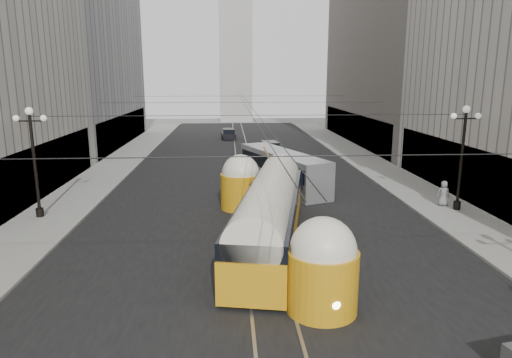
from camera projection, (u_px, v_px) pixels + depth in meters
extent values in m
cube|color=black|center=(245.00, 168.00, 41.69)|extent=(20.00, 85.00, 0.02)
cube|color=gray|center=(121.00, 162.00, 44.38)|extent=(4.00, 72.00, 0.15)
cube|color=gray|center=(363.00, 160.00, 45.79)|extent=(4.00, 72.00, 0.15)
cube|color=gray|center=(237.00, 169.00, 41.65)|extent=(0.12, 85.00, 0.04)
cube|color=gray|center=(253.00, 168.00, 41.74)|extent=(0.12, 85.00, 0.04)
cube|color=black|center=(51.00, 166.00, 32.15)|extent=(0.10, 18.00, 3.60)
cube|color=#999999|center=(67.00, 25.00, 52.57)|extent=(12.00, 28.00, 28.00)
cube|color=black|center=(125.00, 129.00, 55.53)|extent=(0.10, 25.20, 3.60)
cube|color=black|center=(451.00, 167.00, 31.85)|extent=(0.10, 18.00, 3.60)
cube|color=#514C47|center=(407.00, 10.00, 54.48)|extent=(12.00, 32.00, 32.00)
cube|color=black|center=(352.00, 127.00, 57.18)|extent=(0.10, 28.80, 3.60)
cube|color=#B2AFA8|center=(236.00, 56.00, 85.35)|extent=(6.00, 6.00, 24.00)
cylinder|color=black|center=(35.00, 166.00, 26.14)|extent=(0.18, 0.18, 6.00)
cylinder|color=black|center=(40.00, 212.00, 26.74)|extent=(0.44, 0.44, 0.50)
cylinder|color=black|center=(30.00, 121.00, 25.57)|extent=(1.60, 0.08, 0.08)
sphere|color=white|center=(29.00, 111.00, 25.45)|extent=(0.44, 0.44, 0.44)
sphere|color=white|center=(16.00, 118.00, 25.50)|extent=(0.36, 0.36, 0.36)
sphere|color=white|center=(43.00, 118.00, 25.59)|extent=(0.36, 0.36, 0.36)
cylinder|color=black|center=(461.00, 162.00, 27.62)|extent=(0.18, 0.18, 6.00)
cylinder|color=black|center=(457.00, 205.00, 28.22)|extent=(0.44, 0.44, 0.50)
cylinder|color=black|center=(466.00, 119.00, 27.05)|extent=(1.60, 0.08, 0.08)
sphere|color=white|center=(467.00, 109.00, 26.93)|extent=(0.44, 0.44, 0.44)
sphere|color=white|center=(454.00, 116.00, 26.98)|extent=(0.36, 0.36, 0.36)
sphere|color=white|center=(478.00, 116.00, 27.06)|extent=(0.36, 0.36, 0.36)
cylinder|color=black|center=(282.00, 156.00, 12.62)|extent=(25.00, 0.03, 0.03)
cylinder|color=black|center=(254.00, 115.00, 26.26)|extent=(25.00, 0.03, 0.03)
cylinder|color=black|center=(245.00, 102.00, 39.90)|extent=(25.00, 0.03, 0.03)
cylinder|color=black|center=(241.00, 96.00, 53.54)|extent=(25.00, 0.03, 0.03)
cylinder|color=black|center=(244.00, 102.00, 43.84)|extent=(0.03, 72.00, 0.03)
cylinder|color=black|center=(248.00, 102.00, 43.86)|extent=(0.03, 72.00, 0.03)
cube|color=orange|center=(270.00, 225.00, 22.44)|extent=(5.04, 13.86, 1.65)
cube|color=black|center=(270.00, 240.00, 22.60)|extent=(4.96, 13.46, 0.29)
cube|color=black|center=(270.00, 204.00, 22.20)|extent=(5.02, 13.66, 0.83)
cylinder|color=silver|center=(270.00, 199.00, 22.14)|extent=(4.71, 13.60, 2.24)
cylinder|color=orange|center=(322.00, 281.00, 16.06)|extent=(2.53, 2.53, 2.24)
sphere|color=silver|center=(323.00, 250.00, 15.81)|extent=(2.34, 2.34, 2.34)
cylinder|color=orange|center=(241.00, 191.00, 28.77)|extent=(2.53, 2.53, 2.24)
sphere|color=silver|center=(241.00, 173.00, 28.51)|extent=(2.34, 2.34, 2.34)
sphere|color=#FFF2BF|center=(335.00, 304.00, 15.04)|extent=(0.36, 0.36, 0.36)
cube|color=#A5A8AA|center=(282.00, 169.00, 34.30)|extent=(5.90, 10.70, 2.66)
cube|color=black|center=(283.00, 164.00, 34.20)|extent=(5.79, 10.36, 0.97)
cube|color=black|center=(292.00, 181.00, 29.10)|extent=(1.93, 0.83, 1.24)
cylinder|color=black|center=(272.00, 193.00, 30.97)|extent=(0.30, 0.89, 0.89)
cylinder|color=black|center=(304.00, 193.00, 31.10)|extent=(0.30, 0.89, 0.89)
cylinder|color=black|center=(264.00, 172.00, 37.90)|extent=(0.30, 0.89, 0.89)
cylinder|color=black|center=(290.00, 172.00, 38.03)|extent=(0.30, 0.89, 0.89)
cube|color=silver|center=(270.00, 150.00, 49.20)|extent=(2.33, 4.59, 0.78)
cube|color=black|center=(270.00, 145.00, 49.08)|extent=(1.88, 2.60, 0.74)
cylinder|color=black|center=(263.00, 154.00, 47.73)|extent=(0.22, 0.63, 0.63)
cylinder|color=black|center=(279.00, 154.00, 47.82)|extent=(0.22, 0.63, 0.63)
cylinder|color=black|center=(261.00, 149.00, 50.64)|extent=(0.22, 0.63, 0.63)
cylinder|color=black|center=(276.00, 149.00, 50.74)|extent=(0.22, 0.63, 0.63)
cube|color=black|center=(228.00, 135.00, 61.93)|extent=(2.09, 4.38, 0.75)
cube|color=black|center=(228.00, 131.00, 61.81)|extent=(1.72, 2.46, 0.71)
cylinder|color=black|center=(222.00, 138.00, 60.51)|extent=(0.22, 0.61, 0.61)
cylinder|color=black|center=(234.00, 138.00, 60.60)|extent=(0.22, 0.61, 0.61)
cylinder|color=black|center=(223.00, 135.00, 63.32)|extent=(0.22, 0.61, 0.61)
cylinder|color=black|center=(234.00, 135.00, 63.42)|extent=(0.22, 0.61, 0.61)
imported|color=slate|center=(444.00, 193.00, 28.86)|extent=(0.86, 0.61, 1.62)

